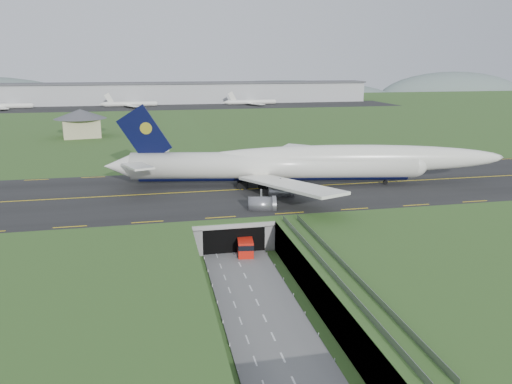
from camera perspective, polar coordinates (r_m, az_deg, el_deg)
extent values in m
plane|color=#365622|center=(89.19, -1.63, -8.89)|extent=(900.00, 900.00, 0.00)
cube|color=gray|center=(88.04, -1.64, -7.10)|extent=(800.00, 800.00, 6.00)
cube|color=slate|center=(82.44, -0.67, -10.86)|extent=(12.00, 75.00, 0.20)
cube|color=black|center=(118.16, -4.54, 0.11)|extent=(800.00, 44.00, 0.18)
cube|color=gray|center=(104.95, -3.52, -2.07)|extent=(16.00, 22.00, 1.00)
cube|color=gray|center=(104.96, -7.29, -3.59)|extent=(2.00, 22.00, 6.00)
cube|color=gray|center=(106.88, 0.21, -3.13)|extent=(2.00, 22.00, 6.00)
cube|color=black|center=(101.16, -3.07, -4.49)|extent=(12.00, 12.00, 5.00)
cube|color=#A8A8A3|center=(94.51, -2.52, -3.89)|extent=(17.00, 0.50, 0.80)
cube|color=#A8A8A3|center=(73.35, 9.63, -9.53)|extent=(3.00, 53.00, 0.50)
cube|color=gray|center=(72.57, 8.62, -9.11)|extent=(0.06, 53.00, 1.00)
cube|color=gray|center=(73.55, 10.68, -8.87)|extent=(0.06, 53.00, 1.00)
cylinder|color=#A8A8A3|center=(66.93, 12.58, -15.05)|extent=(0.90, 0.90, 5.60)
cylinder|color=#A8A8A3|center=(76.71, 8.85, -10.84)|extent=(0.90, 0.90, 5.60)
cylinder|color=#A8A8A3|center=(87.04, 6.05, -7.58)|extent=(0.90, 0.90, 5.60)
cylinder|color=white|center=(121.87, 2.09, 3.09)|extent=(69.32, 18.49, 6.52)
sphere|color=white|center=(128.99, 17.65, 3.05)|extent=(7.40, 7.40, 6.39)
cone|color=white|center=(125.02, -15.43, 2.86)|extent=(8.10, 7.34, 6.19)
ellipsoid|color=white|center=(124.30, 10.75, 3.76)|extent=(76.20, 19.21, 6.84)
ellipsoid|color=black|center=(128.51, 17.24, 3.41)|extent=(4.99, 3.60, 2.28)
cylinder|color=black|center=(122.40, 2.08, 1.92)|extent=(65.25, 14.17, 2.74)
cube|color=white|center=(138.16, 2.46, 4.02)|extent=(25.09, 27.95, 2.74)
cube|color=white|center=(130.84, -12.11, 4.25)|extent=(10.52, 11.65, 1.04)
cube|color=white|center=(106.42, 3.79, 0.81)|extent=(17.12, 31.12, 2.74)
cube|color=white|center=(116.10, -13.39, 2.89)|extent=(7.82, 12.08, 1.04)
cube|color=black|center=(122.38, -12.63, 6.43)|extent=(12.86, 2.86, 14.41)
cylinder|color=yellow|center=(122.09, -12.44, 7.14)|extent=(2.93, 1.20, 2.85)
cylinder|color=slate|center=(132.22, 2.10, 2.15)|extent=(5.80, 4.23, 3.36)
cylinder|color=slate|center=(142.43, -0.13, 3.06)|extent=(5.80, 4.23, 3.36)
cylinder|color=slate|center=(113.46, 2.78, 0.05)|extent=(5.80, 4.23, 3.36)
cylinder|color=slate|center=(102.86, 0.59, -1.46)|extent=(5.80, 4.23, 3.36)
cylinder|color=black|center=(127.79, 14.56, 1.09)|extent=(1.19, 0.70, 1.12)
cube|color=black|center=(122.58, -0.06, 1.07)|extent=(7.26, 8.08, 1.43)
cube|color=red|center=(96.14, -1.29, -6.00)|extent=(3.75, 7.90, 3.04)
cube|color=black|center=(95.93, -1.29, -5.66)|extent=(3.83, 8.00, 1.01)
cube|color=black|center=(96.60, -1.28, -6.71)|extent=(3.49, 7.37, 0.51)
cylinder|color=black|center=(94.14, -1.99, -7.23)|extent=(0.46, 0.95, 0.91)
cylinder|color=black|center=(98.86, -2.15, -6.14)|extent=(0.46, 0.95, 0.91)
cylinder|color=black|center=(94.29, -0.38, -7.18)|extent=(0.46, 0.95, 0.91)
cylinder|color=black|center=(99.00, -0.61, -6.10)|extent=(0.46, 0.95, 0.91)
cube|color=#BBB287|center=(216.72, -19.34, 6.93)|extent=(16.40, 16.40, 7.55)
cone|color=#4C4C51|center=(216.12, -19.47, 8.42)|extent=(24.05, 24.05, 3.78)
cube|color=#B2B2B2|center=(381.44, -9.97, 11.04)|extent=(300.00, 22.00, 15.00)
cube|color=#4C4C51|center=(381.08, -10.02, 12.17)|extent=(302.00, 24.00, 1.20)
cube|color=black|center=(352.05, -9.72, 9.57)|extent=(320.00, 50.00, 0.08)
cylinder|color=white|center=(368.43, -26.87, 8.77)|extent=(34.00, 3.20, 3.20)
cylinder|color=white|center=(356.78, -14.15, 9.74)|extent=(34.00, 3.20, 3.20)
cylinder|color=white|center=(363.79, -0.54, 10.25)|extent=(34.00, 3.20, 3.20)
ellipsoid|color=slate|center=(529.43, 2.81, 10.26)|extent=(260.00, 91.00, 44.00)
ellipsoid|color=slate|center=(611.65, 21.53, 9.86)|extent=(180.00, 63.00, 60.00)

